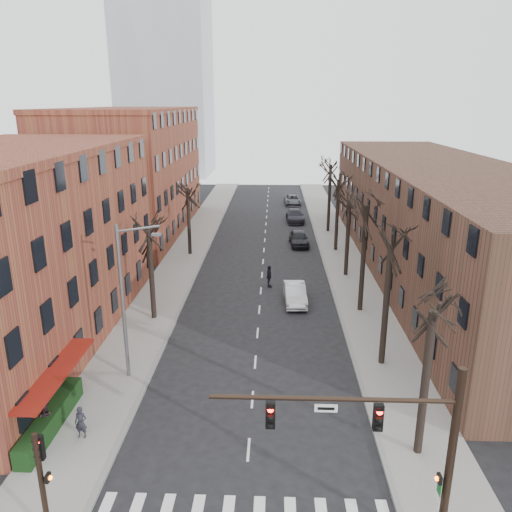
# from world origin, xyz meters

# --- Properties ---
(sidewalk_left) EXTENTS (4.00, 90.00, 0.15)m
(sidewalk_left) POSITION_xyz_m (-8.00, 35.00, 0.07)
(sidewalk_left) COLOR gray
(sidewalk_left) RESTS_ON ground
(sidewalk_right) EXTENTS (4.00, 90.00, 0.15)m
(sidewalk_right) POSITION_xyz_m (8.00, 35.00, 0.07)
(sidewalk_right) COLOR gray
(sidewalk_right) RESTS_ON ground
(building_left_near) EXTENTS (12.00, 26.00, 12.00)m
(building_left_near) POSITION_xyz_m (-16.00, 15.00, 6.00)
(building_left_near) COLOR brown
(building_left_near) RESTS_ON ground
(building_left_far) EXTENTS (12.00, 28.00, 14.00)m
(building_left_far) POSITION_xyz_m (-16.00, 44.00, 7.00)
(building_left_far) COLOR brown
(building_left_far) RESTS_ON ground
(building_right) EXTENTS (12.00, 50.00, 10.00)m
(building_right) POSITION_xyz_m (16.00, 30.00, 5.00)
(building_right) COLOR #4F3025
(building_right) RESTS_ON ground
(office_tower) EXTENTS (18.00, 18.00, 60.00)m
(office_tower) POSITION_xyz_m (-22.00, 95.00, 30.00)
(office_tower) COLOR #B2B7BF
(office_tower) RESTS_ON ground
(awning_left) EXTENTS (1.20, 7.00, 0.15)m
(awning_left) POSITION_xyz_m (-9.40, 6.00, 0.00)
(awning_left) COLOR maroon
(awning_left) RESTS_ON ground
(hedge) EXTENTS (0.80, 6.00, 1.00)m
(hedge) POSITION_xyz_m (-9.50, 5.00, 0.65)
(hedge) COLOR #153312
(hedge) RESTS_ON sidewalk_left
(tree_right_a) EXTENTS (5.20, 5.20, 10.00)m
(tree_right_a) POSITION_xyz_m (7.60, 4.00, 0.00)
(tree_right_a) COLOR black
(tree_right_a) RESTS_ON ground
(tree_right_b) EXTENTS (5.20, 5.20, 10.80)m
(tree_right_b) POSITION_xyz_m (7.60, 12.00, 0.00)
(tree_right_b) COLOR black
(tree_right_b) RESTS_ON ground
(tree_right_c) EXTENTS (5.20, 5.20, 11.60)m
(tree_right_c) POSITION_xyz_m (7.60, 20.00, 0.00)
(tree_right_c) COLOR black
(tree_right_c) RESTS_ON ground
(tree_right_d) EXTENTS (5.20, 5.20, 10.00)m
(tree_right_d) POSITION_xyz_m (7.60, 28.00, 0.00)
(tree_right_d) COLOR black
(tree_right_d) RESTS_ON ground
(tree_right_e) EXTENTS (5.20, 5.20, 10.80)m
(tree_right_e) POSITION_xyz_m (7.60, 36.00, 0.00)
(tree_right_e) COLOR black
(tree_right_e) RESTS_ON ground
(tree_right_f) EXTENTS (5.20, 5.20, 11.60)m
(tree_right_f) POSITION_xyz_m (7.60, 44.00, 0.00)
(tree_right_f) COLOR black
(tree_right_f) RESTS_ON ground
(tree_left_a) EXTENTS (5.20, 5.20, 9.50)m
(tree_left_a) POSITION_xyz_m (-7.60, 18.00, 0.00)
(tree_left_a) COLOR black
(tree_left_a) RESTS_ON ground
(tree_left_b) EXTENTS (5.20, 5.20, 9.50)m
(tree_left_b) POSITION_xyz_m (-7.60, 34.00, 0.00)
(tree_left_b) COLOR black
(tree_left_b) RESTS_ON ground
(signal_mast_arm) EXTENTS (8.14, 0.30, 7.20)m
(signal_mast_arm) POSITION_xyz_m (5.45, -1.00, 4.40)
(signal_mast_arm) COLOR black
(signal_mast_arm) RESTS_ON ground
(signal_pole_left) EXTENTS (0.47, 0.44, 4.40)m
(signal_pole_left) POSITION_xyz_m (-6.99, -0.95, 2.61)
(signal_pole_left) COLOR black
(signal_pole_left) RESTS_ON ground
(streetlight) EXTENTS (2.45, 0.22, 9.03)m
(streetlight) POSITION_xyz_m (-7.03, 10.00, 5.01)
(streetlight) COLOR slate
(streetlight) RESTS_ON ground
(silver_sedan) EXTENTS (1.83, 4.67, 1.51)m
(silver_sedan) POSITION_xyz_m (2.75, 21.51, 0.76)
(silver_sedan) COLOR silver
(silver_sedan) RESTS_ON ground
(parked_car_near) EXTENTS (2.24, 4.92, 1.64)m
(parked_car_near) POSITION_xyz_m (3.80, 38.00, 0.82)
(parked_car_near) COLOR black
(parked_car_near) RESTS_ON ground
(parked_car_mid) EXTENTS (2.45, 5.56, 1.59)m
(parked_car_mid) POSITION_xyz_m (3.80, 49.43, 0.79)
(parked_car_mid) COLOR #21212A
(parked_car_mid) RESTS_ON ground
(parked_car_far) EXTENTS (2.63, 5.22, 1.42)m
(parked_car_far) POSITION_xyz_m (3.86, 60.96, 0.71)
(parked_car_far) COLOR #4E5155
(parked_car_far) RESTS_ON ground
(pedestrian_a) EXTENTS (0.59, 0.40, 1.56)m
(pedestrian_a) POSITION_xyz_m (-7.80, 4.42, 0.93)
(pedestrian_a) COLOR #212029
(pedestrian_a) RESTS_ON sidewalk_left
(pedestrian_b) EXTENTS (0.82, 0.67, 1.55)m
(pedestrian_b) POSITION_xyz_m (-9.60, 4.67, 0.92)
(pedestrian_b) COLOR black
(pedestrian_b) RESTS_ON sidewalk_left
(pedestrian_crossing) EXTENTS (0.57, 1.17, 1.92)m
(pedestrian_crossing) POSITION_xyz_m (0.68, 24.93, 0.96)
(pedestrian_crossing) COLOR black
(pedestrian_crossing) RESTS_ON ground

